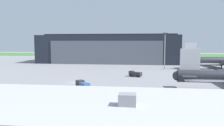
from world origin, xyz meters
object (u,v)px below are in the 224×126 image
(maintenance_hangar, at_px, (110,49))
(apron_light_mast, at_px, (165,48))
(fuel_bowser, at_px, (82,84))
(baggage_tug, at_px, (135,74))

(maintenance_hangar, height_order, apron_light_mast, maintenance_hangar)
(maintenance_hangar, distance_m, apron_light_mast, 53.16)
(maintenance_hangar, relative_size, fuel_bowser, 18.47)
(maintenance_hangar, relative_size, apron_light_mast, 4.97)
(baggage_tug, height_order, apron_light_mast, apron_light_mast)
(maintenance_hangar, distance_m, baggage_tug, 69.47)
(maintenance_hangar, bearing_deg, fuel_bowser, -87.44)
(apron_light_mast, bearing_deg, maintenance_hangar, 128.76)
(apron_light_mast, bearing_deg, baggage_tug, -119.61)
(baggage_tug, relative_size, fuel_bowser, 1.10)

